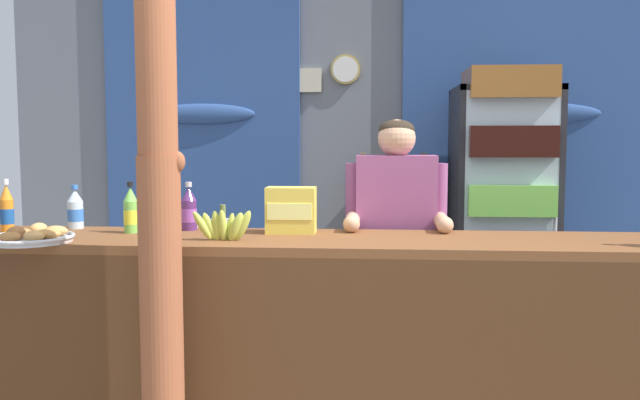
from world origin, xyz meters
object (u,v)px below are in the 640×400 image
(timber_post, at_px, (158,170))
(soda_bottle_grape_soda, at_px, (189,210))
(drink_fridge, at_px, (503,196))
(soda_bottle_orange_soda, at_px, (7,210))
(shopkeeper, at_px, (396,229))
(banana_bunch, at_px, (223,226))
(plastic_lawn_chair, at_px, (219,276))
(stall_counter, at_px, (344,326))
(bottle_shelf_rack, at_px, (392,238))
(pastry_tray, at_px, (31,237))
(soda_bottle_water, at_px, (75,210))
(snack_box_instant_noodle, at_px, (291,210))
(soda_bottle_lime_soda, at_px, (131,211))

(timber_post, bearing_deg, soda_bottle_grape_soda, 95.52)
(timber_post, relative_size, drink_fridge, 1.44)
(soda_bottle_orange_soda, bearing_deg, drink_fridge, 32.51)
(shopkeeper, bearing_deg, banana_bunch, -144.07)
(soda_bottle_grape_soda, bearing_deg, plastic_lawn_chair, 96.76)
(stall_counter, height_order, soda_bottle_orange_soda, soda_bottle_orange_soda)
(bottle_shelf_rack, bearing_deg, shopkeeper, -91.02)
(timber_post, distance_m, plastic_lawn_chair, 2.02)
(bottle_shelf_rack, bearing_deg, pastry_tray, -126.46)
(drink_fridge, relative_size, soda_bottle_water, 8.69)
(stall_counter, xyz_separation_m, bottle_shelf_rack, (0.26, 2.07, 0.08))
(stall_counter, xyz_separation_m, soda_bottle_orange_soda, (-1.59, 0.16, 0.47))
(snack_box_instant_noodle, relative_size, pastry_tray, 0.63)
(banana_bunch, bearing_deg, snack_box_instant_noodle, 42.70)
(soda_bottle_lime_soda, bearing_deg, soda_bottle_orange_soda, -174.99)
(soda_bottle_grape_soda, bearing_deg, banana_bunch, -52.58)
(snack_box_instant_noodle, bearing_deg, stall_counter, -44.91)
(stall_counter, xyz_separation_m, plastic_lawn_chair, (-0.91, 1.53, -0.11))
(bottle_shelf_rack, xyz_separation_m, soda_bottle_grape_soda, (-1.03, -1.74, 0.39))
(soda_bottle_water, xyz_separation_m, soda_bottle_grape_soda, (0.57, -0.02, 0.01))
(bottle_shelf_rack, distance_m, soda_bottle_grape_soda, 2.06)
(shopkeeper, xyz_separation_m, soda_bottle_orange_soda, (-1.82, -0.41, 0.13))
(bottle_shelf_rack, height_order, plastic_lawn_chair, bottle_shelf_rack)
(stall_counter, relative_size, timber_post, 1.36)
(soda_bottle_orange_soda, xyz_separation_m, snack_box_instant_noodle, (1.33, 0.10, 0.00))
(stall_counter, bearing_deg, pastry_tray, -175.75)
(drink_fridge, relative_size, banana_bunch, 6.70)
(bottle_shelf_rack, distance_m, soda_bottle_lime_soda, 2.28)
(soda_bottle_lime_soda, xyz_separation_m, banana_bunch, (0.48, -0.20, -0.04))
(snack_box_instant_noodle, bearing_deg, drink_fridge, 50.77)
(plastic_lawn_chair, distance_m, soda_bottle_water, 1.39)
(stall_counter, relative_size, snack_box_instant_noodle, 16.03)
(drink_fridge, distance_m, banana_bunch, 2.36)
(shopkeeper, bearing_deg, bottle_shelf_rack, 88.98)
(stall_counter, xyz_separation_m, banana_bunch, (-0.53, 0.01, 0.43))
(timber_post, bearing_deg, soda_bottle_water, 134.16)
(soda_bottle_grape_soda, relative_size, banana_bunch, 0.84)
(soda_bottle_water, height_order, soda_bottle_lime_soda, soda_bottle_lime_soda)
(banana_bunch, bearing_deg, soda_bottle_grape_soda, 127.42)
(banana_bunch, bearing_deg, drink_fridge, 49.53)
(soda_bottle_grape_soda, height_order, pastry_tray, soda_bottle_grape_soda)
(drink_fridge, bearing_deg, plastic_lawn_chair, -171.64)
(soda_bottle_orange_soda, xyz_separation_m, banana_bunch, (1.06, -0.14, -0.04))
(timber_post, relative_size, soda_bottle_grape_soda, 11.54)
(snack_box_instant_noodle, bearing_deg, timber_post, -127.59)
(drink_fridge, xyz_separation_m, plastic_lawn_chair, (-1.91, -0.28, -0.53))
(pastry_tray, bearing_deg, bottle_shelf_rack, 53.54)
(stall_counter, distance_m, snack_box_instant_noodle, 0.60)
(stall_counter, distance_m, drink_fridge, 2.11)
(soda_bottle_water, xyz_separation_m, soda_bottle_lime_soda, (0.33, -0.13, 0.01))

